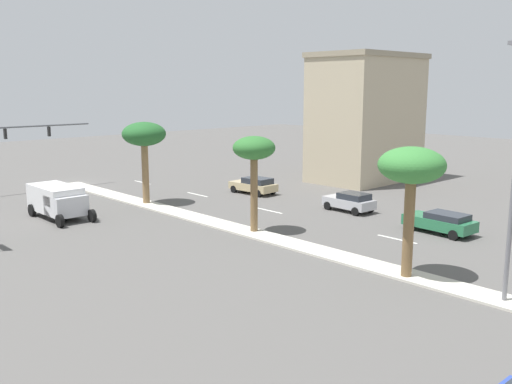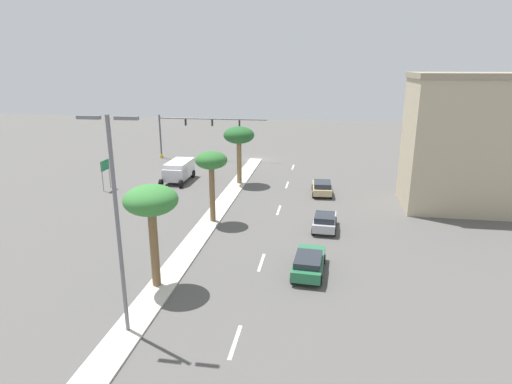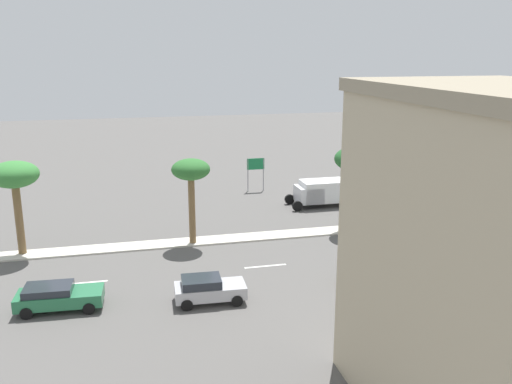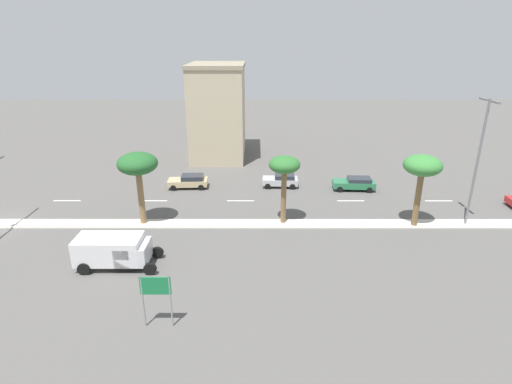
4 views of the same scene
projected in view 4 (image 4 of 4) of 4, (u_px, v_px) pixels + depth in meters
name	position (u px, v px, depth m)	size (l,w,h in m)	color
ground_plane	(342.00, 224.00, 36.81)	(160.00, 160.00, 0.00)	#565451
median_curb	(441.00, 224.00, 36.78)	(1.80, 80.45, 0.12)	beige
lane_stripe_trailing	(67.00, 201.00, 42.14)	(0.20, 2.80, 0.01)	silver
lane_stripe_leading	(154.00, 201.00, 42.13)	(0.20, 2.80, 0.01)	silver
lane_stripe_mid	(241.00, 201.00, 42.12)	(0.20, 2.80, 0.01)	silver
lane_stripe_rear	(351.00, 201.00, 42.11)	(0.20, 2.80, 0.01)	silver
lane_stripe_front	(439.00, 201.00, 42.10)	(0.20, 2.80, 0.01)	silver
directional_road_sign	(156.00, 291.00, 23.04)	(0.10, 1.76, 3.30)	gray
commercial_building	(218.00, 111.00, 55.93)	(11.14, 7.33, 12.59)	tan
palm_tree_rear	(138.00, 166.00, 35.05)	(3.46, 3.46, 6.51)	olive
palm_tree_inboard	(284.00, 168.00, 35.23)	(2.72, 2.72, 6.17)	brown
palm_tree_left	(422.00, 168.00, 34.61)	(3.23, 3.23, 6.43)	brown
street_lamp_inboard	(479.00, 155.00, 34.50)	(2.90, 0.24, 11.05)	slate
sedan_tan_mid	(189.00, 181.00, 45.56)	(2.23, 4.43, 1.47)	tan
sedan_silver_far	(281.00, 180.00, 45.86)	(2.08, 3.99, 1.46)	#B2B2B7
sedan_green_rear	(355.00, 183.00, 44.93)	(2.21, 4.63, 1.40)	#287047
box_truck	(116.00, 250.00, 29.70)	(2.62, 5.96, 2.33)	silver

